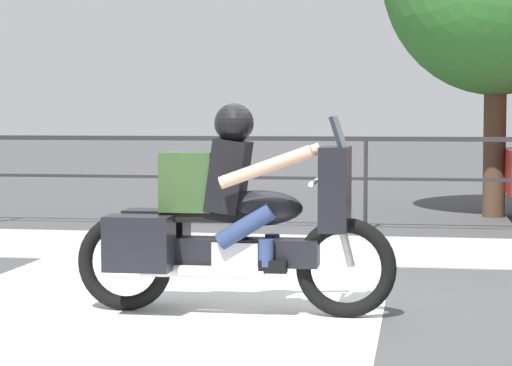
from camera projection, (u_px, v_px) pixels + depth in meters
name	position (u px, v px, depth m)	size (l,w,h in m)	color
ground_plane	(327.00, 309.00, 7.53)	(120.00, 120.00, 0.00)	#424244
sidewalk_band	(356.00, 249.00, 10.88)	(44.00, 2.40, 0.01)	#A8A59E
crosswalk_band	(147.00, 308.00, 7.55)	(3.54, 6.00, 0.01)	silver
fence_railing	(366.00, 157.00, 12.70)	(36.00, 0.05, 1.20)	#232326
motorcycle	(228.00, 220.00, 7.30)	(2.38, 0.76, 1.55)	black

